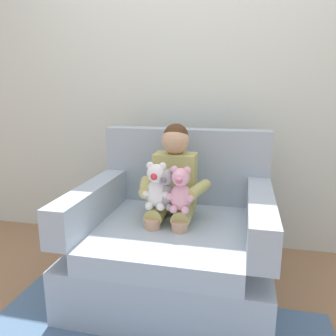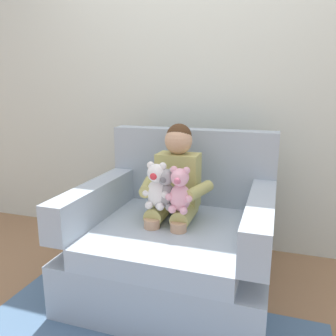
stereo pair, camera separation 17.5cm
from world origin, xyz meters
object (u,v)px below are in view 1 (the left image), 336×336
plush_white (156,187)px  plush_pink (181,191)px  armchair (175,241)px  seated_child (173,185)px  plush_grey (166,189)px

plush_white → plush_pink: bearing=-5.6°
armchair → seated_child: (-0.02, 0.05, 0.35)m
armchair → plush_white: armchair is taller
armchair → plush_white: bearing=-132.7°
plush_pink → plush_grey: bearing=176.0°
armchair → seated_child: seated_child is taller
seated_child → plush_grey: seated_child is taller
plush_grey → plush_white: plush_white is taller
seated_child → plush_pink: bearing=-66.0°
seated_child → plush_pink: seated_child is taller
armchair → plush_white: (-0.09, -0.10, 0.37)m
seated_child → plush_white: 0.16m
seated_child → plush_white: size_ratio=3.02×
seated_child → plush_grey: bearing=-97.4°
armchair → plush_grey: bearing=-112.3°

